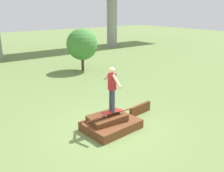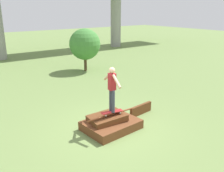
{
  "view_description": "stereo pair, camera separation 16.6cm",
  "coord_description": "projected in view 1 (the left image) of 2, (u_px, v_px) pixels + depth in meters",
  "views": [
    {
      "loc": [
        -4.86,
        -6.33,
        4.11
      ],
      "look_at": [
        0.02,
        -0.02,
        1.6
      ],
      "focal_mm": 40.0,
      "sensor_mm": 36.0,
      "label": 1
    },
    {
      "loc": [
        -4.73,
        -6.43,
        4.11
      ],
      "look_at": [
        0.02,
        -0.02,
        1.6
      ],
      "focal_mm": 40.0,
      "sensor_mm": 36.0,
      "label": 2
    }
  ],
  "objects": [
    {
      "name": "scrap_pile",
      "position": [
        110.0,
        123.0,
        8.78
      ],
      "size": [
        1.94,
        1.53,
        0.58
      ],
      "color": "brown",
      "rests_on": "ground_plane"
    },
    {
      "name": "scrap_plank_loose",
      "position": [
        140.0,
        109.0,
        10.05
      ],
      "size": [
        1.19,
        0.26,
        0.4
      ],
      "color": "#5B3319",
      "rests_on": "ground_plane"
    },
    {
      "name": "ground_plane",
      "position": [
        111.0,
        129.0,
        8.85
      ],
      "size": [
        80.0,
        80.0,
        0.0
      ],
      "primitive_type": "plane",
      "color": "olive"
    },
    {
      "name": "tree_behind_right",
      "position": [
        82.0,
        44.0,
        16.49
      ],
      "size": [
        2.07,
        2.07,
        2.82
      ],
      "color": "#4C3823",
      "rests_on": "ground_plane"
    },
    {
      "name": "skateboard",
      "position": [
        112.0,
        112.0,
        8.64
      ],
      "size": [
        0.82,
        0.35,
        0.09
      ],
      "color": "maroon",
      "rests_on": "scrap_pile"
    },
    {
      "name": "skater",
      "position": [
        112.0,
        87.0,
        8.37
      ],
      "size": [
        0.3,
        1.19,
        1.57
      ],
      "color": "#383D4C",
      "rests_on": "skateboard"
    }
  ]
}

